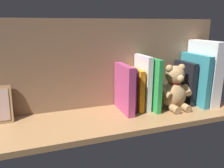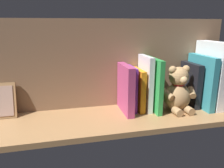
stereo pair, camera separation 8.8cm
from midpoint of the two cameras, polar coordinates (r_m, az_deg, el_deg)
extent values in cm
cube|color=#A87A4C|center=(93.37, -2.74, -8.92)|extent=(114.65, 30.86, 2.20)
cube|color=#876448|center=(99.43, -5.07, 5.11)|extent=(114.65, 1.50, 39.39)
cube|color=white|center=(112.14, 20.55, 2.82)|extent=(5.30, 19.48, 29.64)
cube|color=teal|center=(109.81, 18.40, 1.17)|extent=(2.64, 19.53, 23.69)
cube|color=black|center=(110.02, 16.04, 0.39)|extent=(2.77, 14.63, 19.98)
ellipsoid|color=tan|center=(102.24, 13.34, -2.83)|extent=(11.81, 10.62, 12.17)
sphere|color=tan|center=(99.82, 13.66, 2.21)|extent=(8.37, 8.37, 8.37)
sphere|color=tan|center=(100.97, 15.25, 4.07)|extent=(3.23, 3.23, 3.23)
sphere|color=tan|center=(97.47, 12.24, 3.87)|extent=(3.23, 3.23, 3.23)
sphere|color=tan|center=(97.13, 14.80, 1.39)|extent=(3.23, 3.23, 3.23)
cylinder|color=tan|center=(103.72, 16.53, -1.57)|extent=(4.61, 6.58, 4.50)
cylinder|color=tan|center=(97.35, 11.07, -2.30)|extent=(4.84, 6.61, 4.50)
cylinder|color=tan|center=(101.29, 16.10, -5.88)|extent=(3.34, 4.64, 3.23)
cylinder|color=tan|center=(98.25, 13.51, -6.37)|extent=(3.34, 4.64, 3.23)
torus|color=red|center=(100.61, 13.54, 0.36)|extent=(5.69, 5.69, 0.95)
cube|color=green|center=(98.93, 7.39, 0.15)|extent=(2.00, 17.12, 23.07)
cube|color=silver|center=(98.91, 5.40, 0.47)|extent=(2.24, 13.94, 23.94)
cube|color=orange|center=(98.58, 3.62, -1.26)|extent=(2.30, 13.59, 18.27)
cube|color=purple|center=(97.85, 1.91, -1.01)|extent=(1.71, 12.48, 19.42)
cube|color=#B23F72|center=(94.64, 0.52, -1.19)|extent=(2.99, 16.78, 20.61)
camera|label=1|loc=(0.04, -92.86, -0.78)|focal=35.37mm
camera|label=2|loc=(0.04, 87.14, 0.78)|focal=35.37mm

